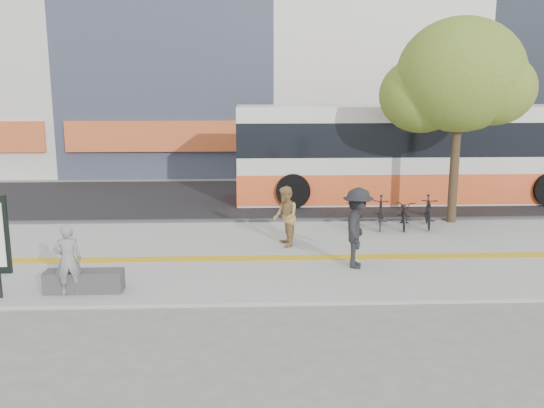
{
  "coord_description": "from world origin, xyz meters",
  "views": [
    {
      "loc": [
        0.85,
        -12.83,
        4.32
      ],
      "look_at": [
        1.44,
        2.0,
        1.25
      ],
      "focal_mm": 38.27,
      "sensor_mm": 36.0,
      "label": 1
    }
  ],
  "objects_px": {
    "street_tree": "(458,78)",
    "seated_woman": "(68,260)",
    "bench": "(84,281)",
    "bus": "(413,156)",
    "pedestrian_dark": "(358,228)",
    "pedestrian_tan": "(285,217)"
  },
  "relations": [
    {
      "from": "bench",
      "to": "pedestrian_tan",
      "type": "xyz_separation_m",
      "value": [
        4.4,
        3.31,
        0.58
      ]
    },
    {
      "from": "bench",
      "to": "seated_woman",
      "type": "relative_size",
      "value": 1.07
    },
    {
      "from": "bus",
      "to": "pedestrian_tan",
      "type": "bearing_deg",
      "value": -129.01
    },
    {
      "from": "bus",
      "to": "bench",
      "type": "bearing_deg",
      "value": -134.65
    },
    {
      "from": "bench",
      "to": "bus",
      "type": "bearing_deg",
      "value": 45.35
    },
    {
      "from": "pedestrian_dark",
      "to": "street_tree",
      "type": "bearing_deg",
      "value": -26.13
    },
    {
      "from": "bench",
      "to": "bus",
      "type": "xyz_separation_m",
      "value": [
        9.58,
        9.7,
        1.4
      ]
    },
    {
      "from": "bus",
      "to": "seated_woman",
      "type": "height_order",
      "value": "bus"
    },
    {
      "from": "pedestrian_tan",
      "to": "street_tree",
      "type": "bearing_deg",
      "value": 108.61
    },
    {
      "from": "street_tree",
      "to": "pedestrian_dark",
      "type": "bearing_deg",
      "value": -129.63
    },
    {
      "from": "bench",
      "to": "street_tree",
      "type": "xyz_separation_m",
      "value": [
        9.78,
        6.02,
        4.21
      ]
    },
    {
      "from": "seated_woman",
      "to": "pedestrian_tan",
      "type": "bearing_deg",
      "value": -157.74
    },
    {
      "from": "street_tree",
      "to": "seated_woman",
      "type": "relative_size",
      "value": 4.22
    },
    {
      "from": "bench",
      "to": "bus",
      "type": "height_order",
      "value": "bus"
    },
    {
      "from": "street_tree",
      "to": "seated_woman",
      "type": "height_order",
      "value": "street_tree"
    },
    {
      "from": "bus",
      "to": "street_tree",
      "type": "bearing_deg",
      "value": -86.9
    },
    {
      "from": "bench",
      "to": "bus",
      "type": "relative_size",
      "value": 0.12
    },
    {
      "from": "bus",
      "to": "pedestrian_dark",
      "type": "relative_size",
      "value": 6.92
    },
    {
      "from": "bench",
      "to": "street_tree",
      "type": "height_order",
      "value": "street_tree"
    },
    {
      "from": "street_tree",
      "to": "bus",
      "type": "relative_size",
      "value": 0.48
    },
    {
      "from": "pedestrian_tan",
      "to": "seated_woman",
      "type": "bearing_deg",
      "value": -61.19
    },
    {
      "from": "bench",
      "to": "bus",
      "type": "distance_m",
      "value": 13.71
    }
  ]
}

